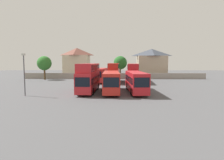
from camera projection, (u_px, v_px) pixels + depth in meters
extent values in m
plane|color=#4C4C4F|center=(113.00, 81.00, 50.84)|extent=(140.00, 140.00, 0.00)
cube|color=gray|center=(114.00, 76.00, 58.63)|extent=(56.00, 0.50, 1.80)
cube|color=red|center=(89.00, 81.00, 32.72)|extent=(2.80, 10.45, 3.09)
cube|color=black|center=(82.00, 82.00, 27.50)|extent=(2.19, 0.15, 1.39)
cube|color=black|center=(89.00, 79.00, 32.68)|extent=(2.82, 9.63, 0.97)
cube|color=red|center=(89.00, 68.00, 32.76)|extent=(2.74, 9.93, 1.45)
cube|color=black|center=(89.00, 68.00, 32.76)|extent=(2.81, 9.42, 1.02)
cylinder|color=black|center=(92.00, 92.00, 29.58)|extent=(0.33, 1.11, 1.10)
cylinder|color=black|center=(78.00, 92.00, 29.71)|extent=(0.33, 1.11, 1.10)
cylinder|color=black|center=(98.00, 87.00, 35.98)|extent=(0.33, 1.11, 1.10)
cylinder|color=black|center=(86.00, 86.00, 36.11)|extent=(0.33, 1.11, 1.10)
cube|color=red|center=(111.00, 81.00, 32.50)|extent=(2.92, 11.16, 3.14)
cube|color=black|center=(111.00, 82.00, 26.93)|extent=(2.29, 0.15, 1.41)
cube|color=black|center=(111.00, 79.00, 32.47)|extent=(2.93, 10.27, 0.99)
cylinder|color=black|center=(119.00, 92.00, 29.22)|extent=(0.33, 1.11, 1.10)
cylinder|color=black|center=(103.00, 92.00, 29.21)|extent=(0.33, 1.11, 1.10)
cylinder|color=black|center=(117.00, 86.00, 36.06)|extent=(0.33, 1.11, 1.10)
cylinder|color=black|center=(105.00, 87.00, 36.05)|extent=(0.33, 1.11, 1.10)
cube|color=red|center=(136.00, 81.00, 32.61)|extent=(3.05, 11.50, 3.12)
cube|color=black|center=(142.00, 82.00, 26.89)|extent=(2.19, 0.19, 1.40)
cube|color=black|center=(136.00, 79.00, 32.57)|extent=(3.05, 10.59, 0.98)
cylinder|color=black|center=(147.00, 92.00, 29.25)|extent=(0.35, 1.11, 1.10)
cylinder|color=black|center=(132.00, 92.00, 29.20)|extent=(0.35, 1.11, 1.10)
cylinder|color=black|center=(139.00, 86.00, 36.28)|extent=(0.35, 1.11, 1.10)
cylinder|color=black|center=(127.00, 86.00, 36.23)|extent=(0.35, 1.11, 1.10)
cube|color=#AF2324|center=(101.00, 75.00, 48.90)|extent=(3.29, 10.70, 3.19)
cube|color=black|center=(97.00, 74.00, 43.64)|extent=(2.12, 0.26, 1.44)
cube|color=black|center=(101.00, 73.00, 48.87)|extent=(3.26, 9.86, 1.01)
cylinder|color=black|center=(103.00, 81.00, 45.68)|extent=(0.39, 1.12, 1.10)
cylinder|color=black|center=(94.00, 81.00, 45.93)|extent=(0.39, 1.12, 1.10)
cylinder|color=black|center=(107.00, 79.00, 52.14)|extent=(0.39, 1.12, 1.10)
cylinder|color=black|center=(99.00, 79.00, 52.39)|extent=(0.39, 1.12, 1.10)
cube|color=red|center=(114.00, 75.00, 48.51)|extent=(2.88, 11.63, 3.07)
cube|color=black|center=(113.00, 75.00, 42.73)|extent=(2.13, 0.16, 1.38)
cube|color=black|center=(114.00, 73.00, 48.48)|extent=(2.88, 10.71, 0.97)
cube|color=red|center=(114.00, 66.00, 48.59)|extent=(2.80, 11.05, 1.44)
cube|color=black|center=(114.00, 66.00, 48.59)|extent=(2.87, 10.48, 1.01)
cylinder|color=black|center=(118.00, 82.00, 45.01)|extent=(0.34, 1.11, 1.10)
cylinder|color=black|center=(108.00, 82.00, 45.16)|extent=(0.34, 1.11, 1.10)
cylinder|color=black|center=(119.00, 79.00, 52.12)|extent=(0.34, 1.11, 1.10)
cylinder|color=black|center=(111.00, 79.00, 52.27)|extent=(0.34, 1.11, 1.10)
cube|color=#B21C24|center=(133.00, 75.00, 48.52)|extent=(3.45, 11.90, 2.98)
cube|color=black|center=(133.00, 75.00, 42.65)|extent=(2.28, 0.25, 1.34)
cube|color=black|center=(133.00, 74.00, 48.48)|extent=(3.42, 10.97, 0.94)
cube|color=#B21C24|center=(133.00, 66.00, 48.60)|extent=(3.36, 11.31, 1.41)
cube|color=black|center=(133.00, 66.00, 48.60)|extent=(3.40, 10.73, 0.99)
cylinder|color=black|center=(138.00, 82.00, 44.91)|extent=(0.38, 1.12, 1.10)
cylinder|color=black|center=(128.00, 82.00, 45.15)|extent=(0.38, 1.12, 1.10)
cylinder|color=black|center=(137.00, 79.00, 52.13)|extent=(0.38, 1.12, 1.10)
cylinder|color=black|center=(128.00, 79.00, 52.36)|extent=(0.38, 1.12, 1.10)
cube|color=beige|center=(77.00, 66.00, 66.01)|extent=(8.10, 7.91, 7.48)
pyramid|color=brown|center=(77.00, 52.00, 65.54)|extent=(8.51, 8.30, 2.53)
cube|color=tan|center=(152.00, 67.00, 64.15)|extent=(9.42, 6.28, 7.24)
pyramid|color=#3D424C|center=(152.00, 52.00, 63.70)|extent=(9.89, 6.59, 2.33)
cylinder|color=brown|center=(120.00, 73.00, 60.99)|extent=(0.48, 0.48, 3.47)
sphere|color=#235B23|center=(120.00, 63.00, 60.69)|extent=(4.27, 4.27, 4.27)
cylinder|color=brown|center=(45.00, 74.00, 56.08)|extent=(0.51, 0.51, 3.38)
sphere|color=#2D6B28|center=(44.00, 63.00, 55.78)|extent=(4.18, 4.18, 4.18)
cylinder|color=#4C4C51|center=(24.00, 76.00, 28.98)|extent=(0.16, 0.16, 6.16)
cube|color=beige|center=(23.00, 54.00, 28.68)|extent=(0.50, 0.24, 0.30)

